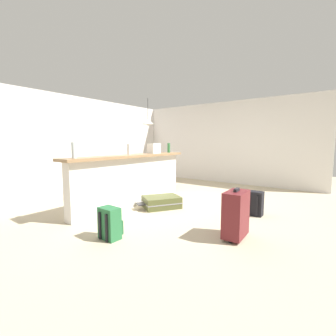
{
  "coord_description": "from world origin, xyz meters",
  "views": [
    {
      "loc": [
        -3.9,
        -2.82,
        1.27
      ],
      "look_at": [
        0.27,
        0.27,
        0.69
      ],
      "focal_mm": 24.89,
      "sensor_mm": 36.0,
      "label": 1
    }
  ],
  "objects_px": {
    "suitcase_flat_olive": "(161,202)",
    "backpack_green": "(110,224)",
    "bottle_clear": "(74,150)",
    "dining_table": "(148,164)",
    "backpack_black": "(254,204)",
    "dining_chair_far_side": "(137,167)",
    "pendant_lamp": "(148,122)",
    "dining_chair_near_partition": "(163,170)",
    "bottle_green": "(169,148)",
    "bottle_white": "(129,149)",
    "grocery_bag": "(154,148)",
    "suitcase_upright_maroon": "(236,214)"
  },
  "relations": [
    {
      "from": "dining_table",
      "to": "backpack_black",
      "type": "bearing_deg",
      "value": -106.19
    },
    {
      "from": "suitcase_flat_olive",
      "to": "backpack_black",
      "type": "height_order",
      "value": "backpack_black"
    },
    {
      "from": "backpack_black",
      "to": "suitcase_upright_maroon",
      "type": "xyz_separation_m",
      "value": [
        -1.16,
        -0.09,
        0.13
      ]
    },
    {
      "from": "backpack_black",
      "to": "dining_chair_far_side",
      "type": "bearing_deg",
      "value": 75.1
    },
    {
      "from": "bottle_green",
      "to": "backpack_green",
      "type": "relative_size",
      "value": 0.54
    },
    {
      "from": "dining_table",
      "to": "suitcase_upright_maroon",
      "type": "bearing_deg",
      "value": -121.97
    },
    {
      "from": "bottle_green",
      "to": "grocery_bag",
      "type": "xyz_separation_m",
      "value": [
        -0.48,
        0.05,
        -0.0
      ]
    },
    {
      "from": "dining_chair_near_partition",
      "to": "pendant_lamp",
      "type": "distance_m",
      "value": 1.45
    },
    {
      "from": "pendant_lamp",
      "to": "backpack_green",
      "type": "relative_size",
      "value": 1.83
    },
    {
      "from": "backpack_black",
      "to": "backpack_green",
      "type": "xyz_separation_m",
      "value": [
        -2.16,
        1.23,
        0.0
      ]
    },
    {
      "from": "dining_chair_near_partition",
      "to": "dining_chair_far_side",
      "type": "xyz_separation_m",
      "value": [
        0.08,
        1.06,
        0.0
      ]
    },
    {
      "from": "bottle_white",
      "to": "suitcase_flat_olive",
      "type": "distance_m",
      "value": 1.22
    },
    {
      "from": "bottle_green",
      "to": "dining_table",
      "type": "bearing_deg",
      "value": 64.5
    },
    {
      "from": "bottle_green",
      "to": "backpack_black",
      "type": "relative_size",
      "value": 0.54
    },
    {
      "from": "dining_chair_near_partition",
      "to": "suitcase_flat_olive",
      "type": "xyz_separation_m",
      "value": [
        -1.54,
        -1.15,
        -0.41
      ]
    },
    {
      "from": "bottle_clear",
      "to": "suitcase_upright_maroon",
      "type": "bearing_deg",
      "value": -69.04
    },
    {
      "from": "bottle_clear",
      "to": "dining_table",
      "type": "height_order",
      "value": "bottle_clear"
    },
    {
      "from": "suitcase_flat_olive",
      "to": "suitcase_upright_maroon",
      "type": "bearing_deg",
      "value": -108.29
    },
    {
      "from": "grocery_bag",
      "to": "dining_chair_near_partition",
      "type": "height_order",
      "value": "grocery_bag"
    },
    {
      "from": "grocery_bag",
      "to": "dining_chair_far_side",
      "type": "bearing_deg",
      "value": 55.7
    },
    {
      "from": "suitcase_flat_olive",
      "to": "pendant_lamp",
      "type": "bearing_deg",
      "value": 47.45
    },
    {
      "from": "dining_table",
      "to": "suitcase_flat_olive",
      "type": "distance_m",
      "value": 2.38
    },
    {
      "from": "bottle_clear",
      "to": "dining_chair_near_partition",
      "type": "relative_size",
      "value": 0.27
    },
    {
      "from": "bottle_white",
      "to": "dining_table",
      "type": "relative_size",
      "value": 0.19
    },
    {
      "from": "bottle_clear",
      "to": "bottle_green",
      "type": "relative_size",
      "value": 1.09
    },
    {
      "from": "grocery_bag",
      "to": "dining_table",
      "type": "xyz_separation_m",
      "value": [
        1.03,
        1.08,
        -0.48
      ]
    },
    {
      "from": "dining_chair_far_side",
      "to": "bottle_clear",
      "type": "bearing_deg",
      "value": -152.21
    },
    {
      "from": "pendant_lamp",
      "to": "backpack_black",
      "type": "distance_m",
      "value": 3.83
    },
    {
      "from": "dining_chair_near_partition",
      "to": "backpack_green",
      "type": "bearing_deg",
      "value": -153.97
    },
    {
      "from": "bottle_clear",
      "to": "backpack_green",
      "type": "distance_m",
      "value": 1.35
    },
    {
      "from": "dining_table",
      "to": "dining_chair_near_partition",
      "type": "xyz_separation_m",
      "value": [
        -0.02,
        -0.56,
        -0.13
      ]
    },
    {
      "from": "grocery_bag",
      "to": "suitcase_upright_maroon",
      "type": "height_order",
      "value": "grocery_bag"
    },
    {
      "from": "bottle_white",
      "to": "dining_chair_far_side",
      "type": "height_order",
      "value": "bottle_white"
    },
    {
      "from": "dining_chair_near_partition",
      "to": "backpack_black",
      "type": "xyz_separation_m",
      "value": [
        -0.94,
        -2.74,
        -0.31
      ]
    },
    {
      "from": "pendant_lamp",
      "to": "backpack_green",
      "type": "height_order",
      "value": "pendant_lamp"
    },
    {
      "from": "bottle_white",
      "to": "suitcase_flat_olive",
      "type": "height_order",
      "value": "bottle_white"
    },
    {
      "from": "bottle_green",
      "to": "dining_chair_near_partition",
      "type": "distance_m",
      "value": 0.99
    },
    {
      "from": "bottle_green",
      "to": "suitcase_upright_maroon",
      "type": "distance_m",
      "value": 2.87
    },
    {
      "from": "pendant_lamp",
      "to": "suitcase_flat_olive",
      "type": "relative_size",
      "value": 0.88
    },
    {
      "from": "bottle_white",
      "to": "dining_chair_far_side",
      "type": "relative_size",
      "value": 0.23
    },
    {
      "from": "dining_chair_far_side",
      "to": "suitcase_upright_maroon",
      "type": "distance_m",
      "value": 4.46
    },
    {
      "from": "bottle_white",
      "to": "grocery_bag",
      "type": "xyz_separation_m",
      "value": [
        0.76,
        -0.01,
        0.0
      ]
    },
    {
      "from": "bottle_clear",
      "to": "bottle_green",
      "type": "distance_m",
      "value": 2.45
    },
    {
      "from": "suitcase_upright_maroon",
      "to": "dining_table",
      "type": "bearing_deg",
      "value": 58.03
    },
    {
      "from": "suitcase_flat_olive",
      "to": "backpack_green",
      "type": "relative_size",
      "value": 2.09
    },
    {
      "from": "bottle_green",
      "to": "grocery_bag",
      "type": "relative_size",
      "value": 0.87
    },
    {
      "from": "bottle_green",
      "to": "suitcase_upright_maroon",
      "type": "height_order",
      "value": "bottle_green"
    },
    {
      "from": "bottle_clear",
      "to": "dining_table",
      "type": "xyz_separation_m",
      "value": [
        3.0,
        1.11,
        -0.5
      ]
    },
    {
      "from": "bottle_white",
      "to": "dining_table",
      "type": "distance_m",
      "value": 2.14
    },
    {
      "from": "bottle_white",
      "to": "grocery_bag",
      "type": "relative_size",
      "value": 0.82
    }
  ]
}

